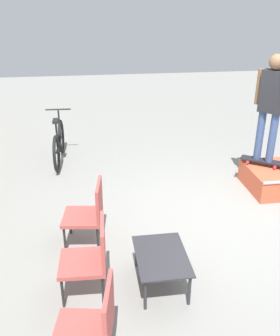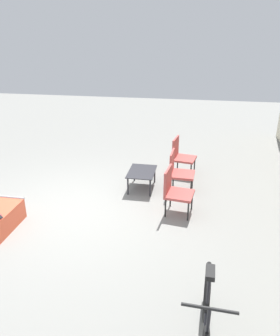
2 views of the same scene
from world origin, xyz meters
name	(u,v)px [view 2 (image 2 of 2)]	position (x,y,z in m)	size (l,w,h in m)	color
ground_plane	(73,211)	(0.00, 0.00, 0.00)	(24.00, 24.00, 0.00)	gray
coffee_table	(142,173)	(-1.27, 1.18, 0.37)	(0.84, 0.59, 0.42)	#2D2D33
patio_chair_left	(181,155)	(-2.26, 1.99, 0.51)	(0.60, 0.60, 0.92)	black
patio_chair_center	(178,170)	(-1.28, 1.99, 0.51)	(0.54, 0.54, 0.92)	black
patio_chair_right	(175,189)	(-0.32, 1.99, 0.51)	(0.58, 0.58, 0.92)	black
bicycle	(206,323)	(2.65, 2.56, 0.39)	(1.72, 0.52, 1.01)	black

